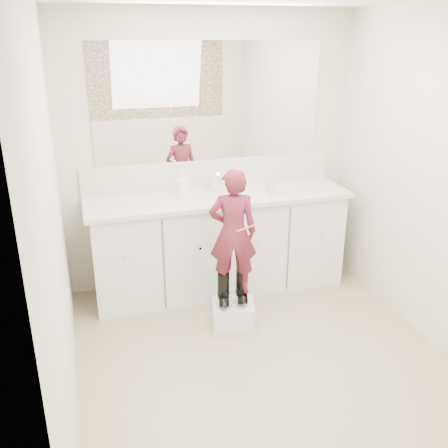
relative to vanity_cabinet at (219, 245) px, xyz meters
name	(u,v)px	position (x,y,z in m)	size (l,w,h in m)	color
floor	(268,366)	(0.00, -1.23, -0.42)	(3.00, 3.00, 0.00)	#8D7F5C
wall_back	(210,153)	(0.00, 0.27, 0.77)	(2.60, 2.60, 0.00)	beige
wall_front	(437,339)	(0.00, -2.73, 0.77)	(2.60, 2.60, 0.00)	beige
wall_left	(54,228)	(-1.30, -1.23, 0.78)	(3.00, 3.00, 0.00)	beige
vanity_cabinet	(219,245)	(0.00, 0.00, 0.00)	(2.20, 0.55, 0.85)	silver
countertop	(219,198)	(0.00, -0.01, 0.45)	(2.28, 0.58, 0.04)	beige
backsplash	(211,173)	(0.00, 0.26, 0.59)	(2.28, 0.03, 0.25)	beige
mirror	(210,102)	(0.00, 0.26, 1.22)	(2.00, 0.02, 1.00)	white
faucet	(214,185)	(0.00, 0.15, 0.52)	(0.08, 0.08, 0.10)	silver
cup	(271,187)	(0.45, -0.06, 0.51)	(0.10, 0.10, 0.10)	beige
soap_bottle	(184,184)	(-0.29, 0.07, 0.57)	(0.10, 0.10, 0.22)	white
step_stool	(233,315)	(-0.08, -0.66, -0.32)	(0.32, 0.27, 0.21)	silver
boot_left	(223,288)	(-0.15, -0.64, -0.09)	(0.10, 0.18, 0.27)	black
boot_right	(242,286)	(0.00, -0.64, -0.09)	(0.10, 0.18, 0.27)	black
toddler	(233,232)	(-0.08, -0.64, 0.37)	(0.36, 0.24, 0.99)	#952E46
toothbrush	(245,228)	(-0.01, -0.72, 0.43)	(0.01, 0.01, 0.14)	#EC5C89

